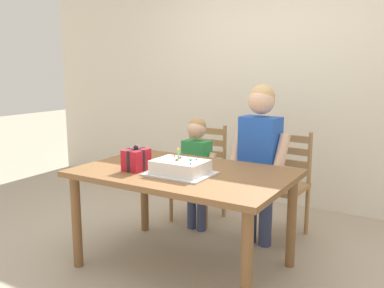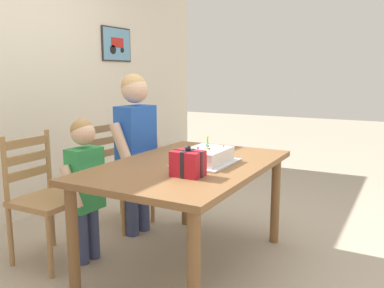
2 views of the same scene
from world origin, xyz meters
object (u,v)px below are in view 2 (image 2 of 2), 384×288
at_px(gift_box_red_large, 188,163).
at_px(chair_left, 44,197).
at_px(chair_right, 118,173).
at_px(birthday_cake, 206,157).
at_px(child_older, 136,138).
at_px(child_younger, 85,177).
at_px(dining_table, 188,176).

relative_size(gift_box_red_large, chair_left, 0.20).
bearing_deg(chair_right, gift_box_red_large, -122.65).
relative_size(birthday_cake, chair_right, 0.48).
bearing_deg(child_older, chair_right, 70.92).
bearing_deg(chair_right, child_younger, -158.10).
xyz_separation_m(chair_left, child_younger, (0.12, -0.28, 0.16)).
relative_size(gift_box_red_large, chair_right, 0.20).
height_order(birthday_cake, chair_left, birthday_cake).
distance_m(dining_table, chair_right, 1.05).
bearing_deg(chair_right, birthday_cake, -109.22).
height_order(chair_left, child_older, child_older).
xyz_separation_m(gift_box_red_large, child_older, (0.61, 0.83, -0.00)).
bearing_deg(chair_left, birthday_cake, -66.95).
bearing_deg(dining_table, chair_right, 66.53).
distance_m(dining_table, child_younger, 0.72).
distance_m(gift_box_red_large, child_younger, 0.85).
xyz_separation_m(child_older, child_younger, (-0.60, 0.00, -0.19)).
bearing_deg(gift_box_red_large, birthday_cake, 8.78).
relative_size(dining_table, chair_left, 1.65).
bearing_deg(child_older, child_younger, 179.94).
height_order(chair_right, child_older, child_older).
distance_m(dining_table, child_older, 0.75).
height_order(gift_box_red_large, child_older, child_older).
height_order(birthday_cake, child_older, child_older).
bearing_deg(birthday_cake, chair_left, 113.05).
bearing_deg(gift_box_red_large, child_older, 53.49).
relative_size(gift_box_red_large, child_younger, 0.18).
height_order(dining_table, birthday_cake, birthday_cake).
height_order(dining_table, child_younger, child_younger).
bearing_deg(chair_right, dining_table, -113.47).
xyz_separation_m(chair_right, child_older, (-0.10, -0.28, 0.35)).
relative_size(dining_table, gift_box_red_large, 8.12).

